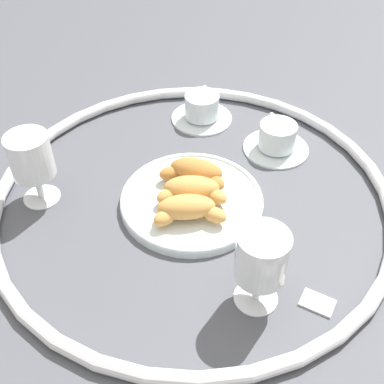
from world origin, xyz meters
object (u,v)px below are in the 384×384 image
object	(u,v)px
croissant_extra	(189,209)
coffee_cup_far	(277,139)
sugar_packet	(318,302)
croissant_small	(192,190)
pastry_plate	(192,200)
coffee_cup_near	(202,109)
croissant_large	(194,172)
juice_glass_right	(261,259)
juice_glass_left	(31,160)

from	to	relation	value
croissant_extra	coffee_cup_far	size ratio (longest dim) A/B	0.98
sugar_packet	croissant_extra	bearing A→B (deg)	-11.25
croissant_small	coffee_cup_far	xyz separation A→B (m)	(-0.14, -0.20, -0.01)
croissant_extra	sugar_packet	xyz separation A→B (m)	(-0.22, 0.13, -0.03)
pastry_plate	coffee_cup_near	world-z (taller)	coffee_cup_near
croissant_small	coffee_cup_near	size ratio (longest dim) A/B	1.00
croissant_large	sugar_packet	xyz separation A→B (m)	(-0.23, 0.23, -0.03)
pastry_plate	juice_glass_right	world-z (taller)	juice_glass_right
coffee_cup_near	sugar_packet	bearing A→B (deg)	118.99
croissant_extra	croissant_small	bearing A→B (deg)	-84.87
pastry_plate	sugar_packet	bearing A→B (deg)	141.40
croissant_extra	coffee_cup_far	distance (m)	0.28
croissant_small	sugar_packet	xyz separation A→B (m)	(-0.22, 0.18, -0.03)
juice_glass_right	pastry_plate	bearing A→B (deg)	-54.66
croissant_large	croissant_extra	bearing A→B (deg)	95.45
pastry_plate	croissant_small	bearing A→B (deg)	99.26
juice_glass_right	juice_glass_left	bearing A→B (deg)	-20.52
croissant_large	sugar_packet	size ratio (longest dim) A/B	2.73
coffee_cup_near	juice_glass_right	bearing A→B (deg)	109.01
pastry_plate	croissant_large	size ratio (longest dim) A/B	1.92
croissant_large	sugar_packet	distance (m)	0.32
coffee_cup_near	juice_glass_left	world-z (taller)	juice_glass_left
juice_glass_right	sugar_packet	size ratio (longest dim) A/B	2.80
coffee_cup_far	pastry_plate	bearing A→B (deg)	53.57
coffee_cup_near	juice_glass_right	xyz separation A→B (m)	(-0.16, 0.46, 0.07)
croissant_large	juice_glass_left	bearing A→B (deg)	16.14
croissant_small	sugar_packet	bearing A→B (deg)	141.83
croissant_large	juice_glass_right	size ratio (longest dim) A/B	0.97
coffee_cup_near	juice_glass_right	distance (m)	0.49
croissant_extra	coffee_cup_near	bearing A→B (deg)	-84.46
croissant_small	croissant_large	bearing A→B (deg)	-84.23
pastry_plate	sugar_packet	distance (m)	0.29
croissant_large	coffee_cup_near	size ratio (longest dim) A/B	1.00
coffee_cup_far	coffee_cup_near	bearing A→B (deg)	-25.86
coffee_cup_far	juice_glass_right	world-z (taller)	juice_glass_right
croissant_small	coffee_cup_far	world-z (taller)	same
coffee_cup_near	juice_glass_left	distance (m)	0.40
croissant_large	coffee_cup_far	bearing A→B (deg)	-135.11
sugar_packet	juice_glass_left	bearing A→B (deg)	2.43
pastry_plate	croissant_small	distance (m)	0.03
croissant_small	juice_glass_right	xyz separation A→B (m)	(-0.13, 0.18, 0.06)
croissant_extra	croissant_large	bearing A→B (deg)	-84.55
juice_glass_right	coffee_cup_near	bearing A→B (deg)	-70.99
pastry_plate	coffee_cup_near	xyz separation A→B (m)	(0.03, -0.28, 0.02)
pastry_plate	sugar_packet	xyz separation A→B (m)	(-0.23, 0.18, -0.01)
croissant_large	croissant_small	distance (m)	0.05
coffee_cup_near	sugar_packet	world-z (taller)	coffee_cup_near
pastry_plate	juice_glass_left	world-z (taller)	juice_glass_left
croissant_large	croissant_extra	size ratio (longest dim) A/B	1.03
coffee_cup_far	juice_glass_left	size ratio (longest dim) A/B	0.97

